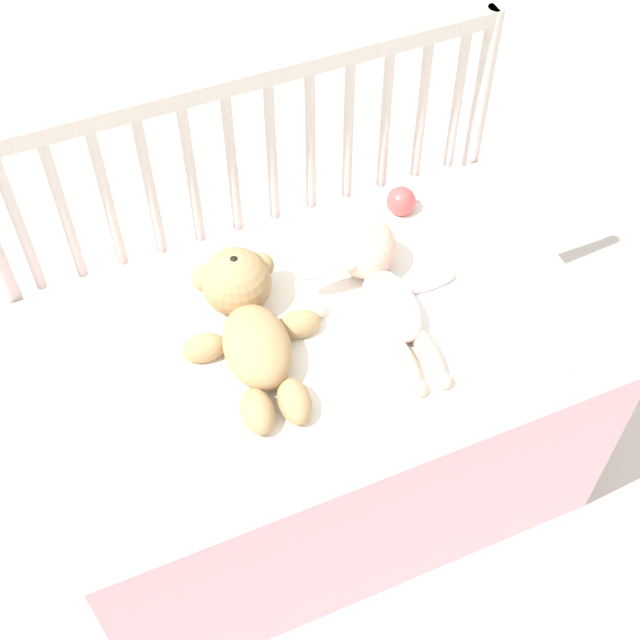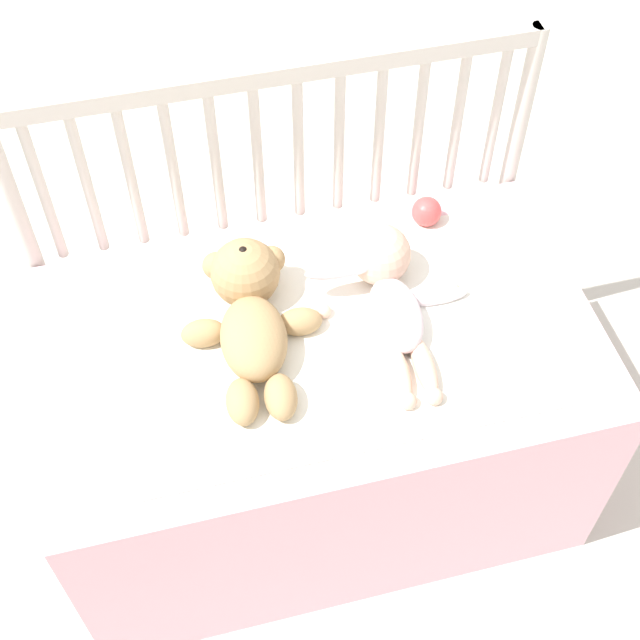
# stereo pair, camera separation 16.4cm
# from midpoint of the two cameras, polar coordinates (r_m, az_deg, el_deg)

# --- Properties ---
(ground_plane) EXTENTS (12.00, 12.00, 0.00)m
(ground_plane) POSITION_cam_midpoint_polar(r_m,az_deg,el_deg) (2.19, -2.19, -10.03)
(ground_plane) COLOR silver
(crib_mattress) EXTENTS (1.09, 0.65, 0.55)m
(crib_mattress) POSITION_cam_midpoint_polar(r_m,az_deg,el_deg) (1.95, -2.43, -6.21)
(crib_mattress) COLOR #EDB7C6
(crib_mattress) RESTS_ON ground_plane
(crib_rail) EXTENTS (1.09, 0.04, 0.94)m
(crib_rail) POSITION_cam_midpoint_polar(r_m,az_deg,el_deg) (1.87, -6.78, 8.46)
(crib_rail) COLOR beige
(crib_rail) RESTS_ON ground_plane
(blanket) EXTENTS (0.79, 0.52, 0.01)m
(blanket) POSITION_cam_midpoint_polar(r_m,az_deg,el_deg) (1.72, -2.18, -1.27)
(blanket) COLOR white
(blanket) RESTS_ON crib_mattress
(teddy_bear) EXTENTS (0.28, 0.39, 0.14)m
(teddy_bear) POSITION_cam_midpoint_polar(r_m,az_deg,el_deg) (1.69, -7.36, -0.18)
(teddy_bear) COLOR tan
(teddy_bear) RESTS_ON crib_mattress
(baby) EXTENTS (0.32, 0.40, 0.12)m
(baby) POSITION_cam_midpoint_polar(r_m,az_deg,el_deg) (1.75, 1.28, 2.31)
(baby) COLOR white
(baby) RESTS_ON crib_mattress
(toy_ball) EXTENTS (0.06, 0.06, 0.06)m
(toy_ball) POSITION_cam_midpoint_polar(r_m,az_deg,el_deg) (1.93, 2.79, 7.48)
(toy_ball) COLOR #DB4C4C
(toy_ball) RESTS_ON crib_mattress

